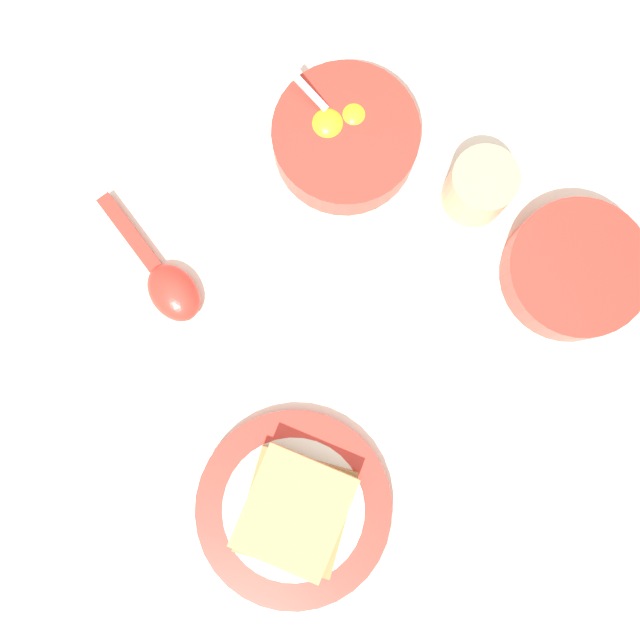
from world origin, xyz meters
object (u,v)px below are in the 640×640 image
(toast_sandwich, at_px, (295,511))
(soup_spoon, at_px, (166,282))
(congee_bowl, at_px, (575,270))
(egg_bowl, at_px, (345,138))
(toast_plate, at_px, (294,508))
(drinking_cup, at_px, (480,187))

(toast_sandwich, distance_m, soup_spoon, 0.26)
(toast_sandwich, height_order, congee_bowl, toast_sandwich)
(egg_bowl, distance_m, toast_plate, 0.38)
(soup_spoon, relative_size, drinking_cup, 2.29)
(toast_sandwich, xyz_separation_m, drinking_cup, (-0.26, 0.26, 0.00))
(toast_plate, bearing_deg, egg_bowl, 157.54)
(soup_spoon, relative_size, congee_bowl, 1.13)
(toast_plate, height_order, drinking_cup, drinking_cup)
(toast_sandwich, bearing_deg, toast_plate, -86.36)
(congee_bowl, bearing_deg, soup_spoon, -103.20)
(egg_bowl, height_order, congee_bowl, egg_bowl)
(toast_sandwich, relative_size, congee_bowl, 0.99)
(congee_bowl, distance_m, drinking_cup, 0.13)
(egg_bowl, distance_m, soup_spoon, 0.24)
(toast_sandwich, bearing_deg, drinking_cup, 135.41)
(congee_bowl, bearing_deg, toast_sandwich, -64.50)
(toast_sandwich, xyz_separation_m, soup_spoon, (-0.25, -0.07, -0.02))
(egg_bowl, relative_size, soup_spoon, 0.94)
(egg_bowl, relative_size, congee_bowl, 1.07)
(toast_sandwich, bearing_deg, congee_bowl, 115.50)
(congee_bowl, bearing_deg, drinking_cup, -145.37)
(egg_bowl, bearing_deg, toast_plate, -22.46)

